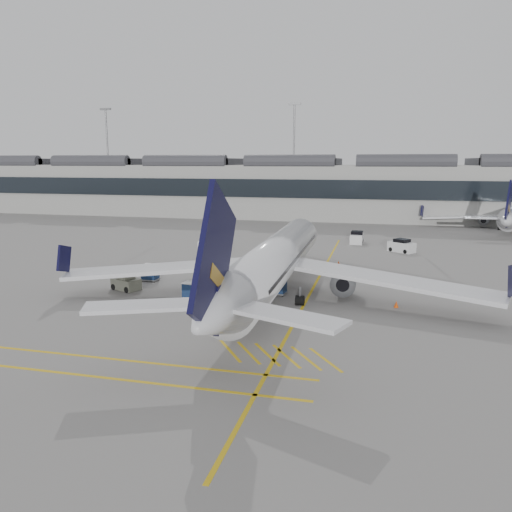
% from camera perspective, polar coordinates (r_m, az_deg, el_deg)
% --- Properties ---
extents(ground, '(220.00, 220.00, 0.00)m').
position_cam_1_polar(ground, '(40.59, -9.62, -6.23)').
color(ground, gray).
rests_on(ground, ground).
extents(terminal, '(200.00, 20.45, 12.40)m').
position_cam_1_polar(terminal, '(108.72, 5.65, 7.75)').
color(terminal, '#9E9E99').
rests_on(terminal, ground).
extents(light_masts, '(113.00, 0.60, 25.45)m').
position_cam_1_polar(light_masts, '(122.78, 5.92, 11.98)').
color(light_masts, slate).
rests_on(light_masts, ground).
extents(apron_markings, '(0.25, 60.00, 0.01)m').
position_cam_1_polar(apron_markings, '(47.34, 6.53, -3.68)').
color(apron_markings, gold).
rests_on(apron_markings, ground).
extents(airliner_main, '(37.36, 40.81, 10.85)m').
position_cam_1_polar(airliner_main, '(43.23, 2.07, -0.67)').
color(airliner_main, silver).
rests_on(airliner_main, ground).
extents(belt_loader, '(5.02, 3.14, 2.00)m').
position_cam_1_polar(belt_loader, '(45.23, -0.92, -3.54)').
color(belt_loader, beige).
rests_on(belt_loader, ground).
extents(baggage_cart_a, '(1.72, 1.47, 1.66)m').
position_cam_1_polar(baggage_cart_a, '(44.70, 2.46, -3.31)').
color(baggage_cart_a, gray).
rests_on(baggage_cart_a, ground).
extents(baggage_cart_b, '(1.88, 1.72, 1.61)m').
position_cam_1_polar(baggage_cart_b, '(47.80, -5.95, -2.46)').
color(baggage_cart_b, gray).
rests_on(baggage_cart_b, ground).
extents(baggage_cart_c, '(1.68, 1.45, 1.61)m').
position_cam_1_polar(baggage_cart_c, '(43.20, -7.29, -3.93)').
color(baggage_cart_c, gray).
rests_on(baggage_cart_c, ground).
extents(baggage_cart_d, '(1.61, 1.33, 1.67)m').
position_cam_1_polar(baggage_cart_d, '(50.86, -12.01, -1.81)').
color(baggage_cart_d, gray).
rests_on(baggage_cart_d, ground).
extents(ramp_agent_a, '(0.63, 0.69, 1.59)m').
position_cam_1_polar(ramp_agent_a, '(46.72, -0.24, -2.80)').
color(ramp_agent_a, '#EE410C').
rests_on(ramp_agent_a, ground).
extents(ramp_agent_b, '(0.85, 0.68, 1.68)m').
position_cam_1_polar(ramp_agent_b, '(42.69, -3.40, -4.07)').
color(ramp_agent_b, orange).
rests_on(ramp_agent_b, ground).
extents(pushback_tug, '(2.99, 2.41, 1.45)m').
position_cam_1_polar(pushback_tug, '(47.85, -14.62, -3.02)').
color(pushback_tug, '#525448').
rests_on(pushback_tug, ground).
extents(safety_cone_nose, '(0.41, 0.41, 0.57)m').
position_cam_1_polar(safety_cone_nose, '(57.79, 9.42, -0.83)').
color(safety_cone_nose, '#F24C0A').
rests_on(safety_cone_nose, ground).
extents(safety_cone_engine, '(0.39, 0.39, 0.54)m').
position_cam_1_polar(safety_cone_engine, '(42.50, 15.74, -5.33)').
color(safety_cone_engine, '#F24C0A').
rests_on(safety_cone_engine, ground).
extents(service_van_left, '(3.92, 2.77, 1.82)m').
position_cam_1_polar(service_van_left, '(65.75, -5.12, 1.14)').
color(service_van_left, silver).
rests_on(service_van_left, ground).
extents(service_van_mid, '(1.90, 3.56, 1.79)m').
position_cam_1_polar(service_van_mid, '(74.15, 11.47, 2.05)').
color(service_van_mid, silver).
rests_on(service_van_mid, ground).
extents(service_van_right, '(3.72, 3.39, 1.74)m').
position_cam_1_polar(service_van_right, '(68.42, 16.30, 1.09)').
color(service_van_right, silver).
rests_on(service_van_right, ground).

